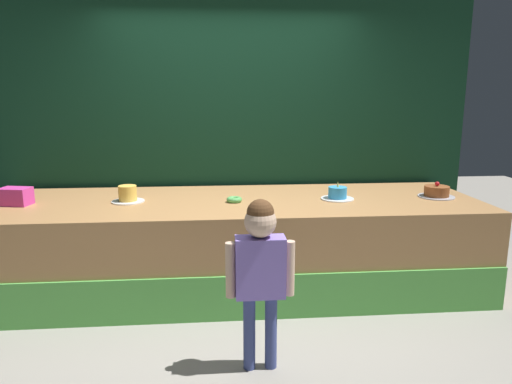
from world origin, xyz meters
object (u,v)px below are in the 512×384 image
at_px(donut, 234,200).
at_px(cake_left, 128,195).
at_px(pink_box, 15,196).
at_px(cake_right, 437,192).
at_px(child_figure, 260,262).
at_px(cake_center, 337,194).

distance_m(donut, cake_left, 0.91).
xyz_separation_m(donut, cake_left, (-0.90, 0.09, 0.04)).
height_order(pink_box, donut, pink_box).
bearing_deg(pink_box, cake_right, -0.14).
bearing_deg(cake_right, cake_left, 179.06).
height_order(child_figure, cake_left, child_figure).
height_order(child_figure, donut, child_figure).
height_order(pink_box, cake_center, cake_center).
bearing_deg(pink_box, cake_left, 2.26).
height_order(pink_box, cake_left, pink_box).
xyz_separation_m(donut, cake_right, (1.81, 0.04, 0.02)).
relative_size(child_figure, cake_right, 3.45).
bearing_deg(donut, child_figure, -84.94).
distance_m(cake_left, cake_center, 1.81).
distance_m(donut, cake_center, 0.90).
bearing_deg(child_figure, donut, 95.06).
bearing_deg(child_figure, cake_left, 127.96).
bearing_deg(cake_center, cake_right, 0.53).
xyz_separation_m(donut, cake_center, (0.90, 0.03, 0.03)).
bearing_deg(cake_center, child_figure, -122.67).
xyz_separation_m(cake_center, cake_right, (0.90, 0.01, -0.00)).
distance_m(cake_left, cake_right, 2.71).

